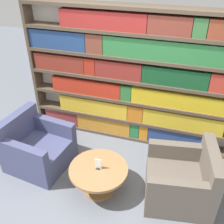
{
  "coord_description": "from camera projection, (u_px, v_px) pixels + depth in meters",
  "views": [
    {
      "loc": [
        0.81,
        -2.27,
        2.88
      ],
      "look_at": [
        -0.12,
        0.65,
        0.92
      ],
      "focal_mm": 42.0,
      "sensor_mm": 36.0,
      "label": 1
    }
  ],
  "objects": [
    {
      "name": "armchair_right",
      "position": [
        182.0,
        181.0,
        3.41
      ],
      "size": [
        0.96,
        0.93,
        0.81
      ],
      "rotation": [
        0.0,
        0.0,
        -1.41
      ],
      "color": "brown",
      "rests_on": "ground_plane"
    },
    {
      "name": "ground_plane",
      "position": [
        106.0,
        194.0,
        3.58
      ],
      "size": [
        14.0,
        14.0,
        0.0
      ],
      "primitive_type": "plane",
      "color": "slate"
    },
    {
      "name": "armchair_left",
      "position": [
        37.0,
        149.0,
        3.96
      ],
      "size": [
        0.93,
        0.9,
        0.81
      ],
      "rotation": [
        0.0,
        0.0,
        1.45
      ],
      "color": "#42476B",
      "rests_on": "ground_plane"
    },
    {
      "name": "coffee_table",
      "position": [
        99.0,
        174.0,
        3.5
      ],
      "size": [
        0.78,
        0.78,
        0.4
      ],
      "color": "olive",
      "rests_on": "ground_plane"
    },
    {
      "name": "bookshelf",
      "position": [
        134.0,
        79.0,
        4.12
      ],
      "size": [
        3.5,
        0.3,
        2.2
      ],
      "color": "silver",
      "rests_on": "ground_plane"
    },
    {
      "name": "table_sign",
      "position": [
        98.0,
        165.0,
        3.41
      ],
      "size": [
        0.09,
        0.06,
        0.16
      ],
      "color": "black",
      "rests_on": "coffee_table"
    }
  ]
}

